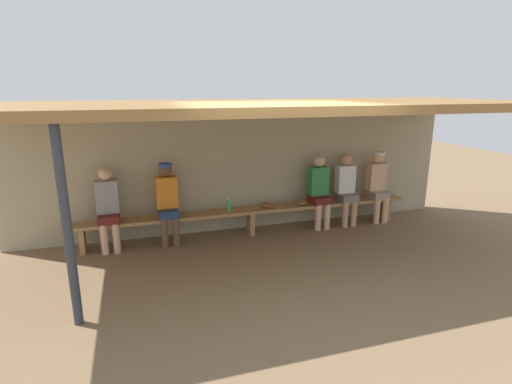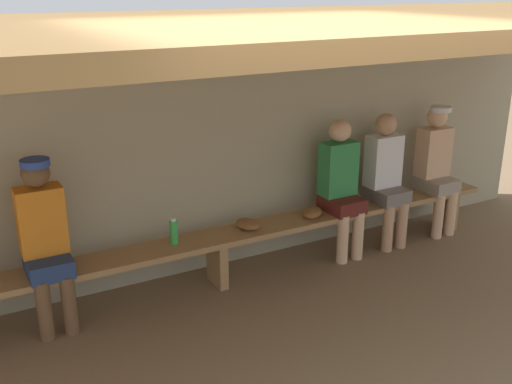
% 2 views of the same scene
% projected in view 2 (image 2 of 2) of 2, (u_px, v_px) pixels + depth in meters
% --- Properties ---
extents(ground_plane, '(24.00, 24.00, 0.00)m').
position_uv_depth(ground_plane, '(316.00, 378.00, 4.10)').
color(ground_plane, brown).
extents(back_wall, '(8.00, 0.20, 2.20)m').
position_uv_depth(back_wall, '(194.00, 153.00, 5.39)').
color(back_wall, tan).
rests_on(back_wall, ground).
extents(dugout_roof, '(8.00, 2.80, 0.12)m').
position_uv_depth(dugout_roof, '(266.00, 28.00, 3.93)').
color(dugout_roof, olive).
rests_on(dugout_roof, back_wall).
extents(bench, '(6.00, 0.36, 0.46)m').
position_uv_depth(bench, '(217.00, 244.00, 5.25)').
color(bench, '#9E7547').
rests_on(bench, ground).
extents(player_in_blue, '(0.34, 0.42, 1.34)m').
position_uv_depth(player_in_blue, '(341.00, 183.00, 5.74)').
color(player_in_blue, '#591E19').
rests_on(player_in_blue, ground).
extents(player_leftmost, '(0.34, 0.42, 1.34)m').
position_uv_depth(player_leftmost, '(386.00, 175.00, 5.99)').
color(player_leftmost, slate).
rests_on(player_leftmost, ground).
extents(player_middle, '(0.34, 0.42, 1.34)m').
position_uv_depth(player_middle, '(436.00, 164.00, 6.29)').
color(player_middle, gray).
rests_on(player_middle, ground).
extents(player_in_red, '(0.34, 0.42, 1.34)m').
position_uv_depth(player_in_red, '(45.00, 237.00, 4.50)').
color(player_in_red, navy).
rests_on(player_in_red, ground).
extents(water_bottle_orange, '(0.07, 0.07, 0.23)m').
position_uv_depth(water_bottle_orange, '(174.00, 232.00, 5.05)').
color(water_bottle_orange, green).
rests_on(water_bottle_orange, bench).
extents(baseball_glove_dark_brown, '(0.29, 0.28, 0.09)m').
position_uv_depth(baseball_glove_dark_brown, '(312.00, 213.00, 5.63)').
color(baseball_glove_dark_brown, brown).
rests_on(baseball_glove_dark_brown, bench).
extents(baseball_glove_tan, '(0.24, 0.28, 0.09)m').
position_uv_depth(baseball_glove_tan, '(248.00, 224.00, 5.36)').
color(baseball_glove_tan, brown).
rests_on(baseball_glove_tan, bench).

